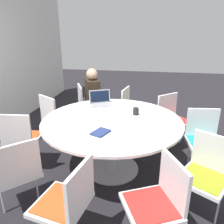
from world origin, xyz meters
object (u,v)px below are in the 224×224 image
object	(u,v)px
chair_9	(132,107)
chair_2	(21,136)
chair_5	(158,199)
chair_6	(207,170)
chair_4	(68,199)
chair_7	(204,136)
chair_1	(55,115)
laptop	(101,101)
chair_3	(17,170)
person_0	(93,96)
coffee_cup	(136,111)
chair_8	(172,116)
chair_0	(87,103)
spiral_notebook	(101,132)

from	to	relation	value
chair_9	chair_2	bearing A→B (deg)	-33.39
chair_5	chair_6	world-z (taller)	same
chair_4	chair_7	bearing A→B (deg)	-33.29
chair_1	laptop	distance (m)	0.84
chair_6	laptop	distance (m)	1.79
chair_2	laptop	size ratio (longest dim) A/B	2.15
chair_3	person_0	bearing A→B (deg)	37.85
chair_1	chair_7	size ratio (longest dim) A/B	1.00
chair_1	chair_9	world-z (taller)	same
chair_5	chair_9	world-z (taller)	same
chair_2	coffee_cup	xyz separation A→B (m)	(0.41, -1.49, 0.29)
chair_9	chair_6	bearing A→B (deg)	37.54
chair_6	chair_8	xyz separation A→B (m)	(1.46, 0.21, 0.00)
coffee_cup	chair_9	bearing A→B (deg)	7.26
chair_7	chair_9	distance (m)	1.44
person_0	laptop	world-z (taller)	person_0
chair_0	person_0	xyz separation A→B (m)	(-0.18, -0.18, 0.19)
chair_2	chair_0	bearing A→B (deg)	66.70
chair_3	chair_4	bearing A→B (deg)	-69.57
person_0	coffee_cup	distance (m)	1.25
chair_9	spiral_notebook	xyz separation A→B (m)	(-1.63, 0.22, 0.25)
coffee_cup	laptop	bearing A→B (deg)	58.19
chair_9	chair_5	bearing A→B (deg)	21.20
chair_3	laptop	distance (m)	1.59
chair_1	laptop	size ratio (longest dim) A/B	2.15
chair_5	chair_6	bearing A→B (deg)	-70.46
chair_6	person_0	distance (m)	2.37
chair_1	chair_3	bearing A→B (deg)	-48.23
chair_5	chair_7	size ratio (longest dim) A/B	1.00
chair_7	spiral_notebook	xyz separation A→B (m)	(-0.62, 1.25, 0.25)
chair_4	laptop	size ratio (longest dim) A/B	2.15
chair_5	chair_7	bearing A→B (deg)	-51.33
chair_4	chair_5	world-z (taller)	same
chair_1	chair_2	world-z (taller)	same
chair_2	person_0	world-z (taller)	person_0
chair_4	coffee_cup	size ratio (longest dim) A/B	8.81
chair_0	chair_8	world-z (taller)	same
chair_1	chair_7	world-z (taller)	same
chair_4	coffee_cup	bearing A→B (deg)	-6.74
chair_3	laptop	xyz separation A→B (m)	(1.47, -0.54, 0.29)
chair_1	coffee_cup	bearing A→B (deg)	16.95
chair_2	chair_9	bearing A→B (deg)	39.78
chair_7	chair_0	bearing A→B (deg)	-36.64
chair_0	chair_2	bearing A→B (deg)	-43.31
chair_2	chair_3	distance (m)	0.80
chair_9	chair_8	bearing A→B (deg)	74.91
chair_5	laptop	size ratio (longest dim) A/B	2.15
chair_6	spiral_notebook	xyz separation A→B (m)	(0.17, 1.12, 0.25)
chair_1	spiral_notebook	world-z (taller)	chair_1
chair_2	person_0	size ratio (longest dim) A/B	0.71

